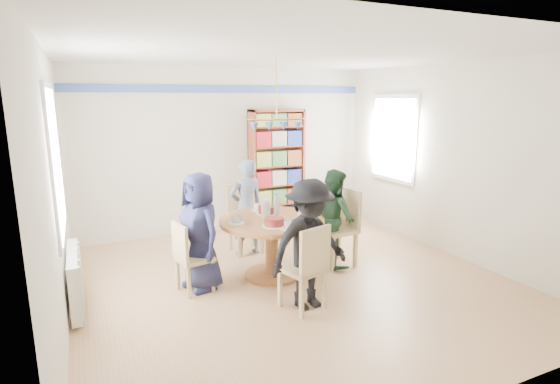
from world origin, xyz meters
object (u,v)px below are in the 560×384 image
chair_near (308,264)px  bookshelf (277,169)px  person_far (246,207)px  person_near (309,245)px  dining_table (272,234)px  person_left (200,231)px  radiator (75,279)px  chair_right (342,223)px  chair_left (189,254)px  chair_far (244,215)px  person_right (334,218)px

chair_near → bookshelf: bearing=71.4°
person_far → person_near: person_near is taller
dining_table → person_left: (-0.89, 0.04, 0.14)m
radiator → chair_right: chair_right is taller
chair_left → bookshelf: (2.06, 2.10, 0.53)m
dining_table → chair_right: chair_right is taller
radiator → dining_table: dining_table is taller
chair_far → person_near: 1.99m
chair_right → person_left: person_left is taller
chair_near → person_near: person_near is taller
person_left → person_far: (0.89, 0.85, -0.00)m
radiator → person_right: person_right is taller
chair_right → chair_far: (-1.02, 1.05, -0.02)m
chair_near → person_right: bearing=47.0°
person_near → bookshelf: (0.98, 3.00, 0.29)m
chair_far → person_right: person_right is taller
radiator → chair_near: bearing=-24.6°
person_far → chair_left: bearing=36.7°
chair_far → person_far: (-0.02, -0.17, 0.15)m
chair_far → person_left: bearing=-131.6°
dining_table → chair_near: chair_near is taller
radiator → chair_far: chair_far is taller
chair_right → person_far: bearing=139.6°
chair_left → bookshelf: bearing=45.6°
chair_left → person_left: person_left is taller
chair_left → person_right: size_ratio=0.64×
chair_right → chair_near: (-1.05, -0.99, -0.05)m
chair_left → chair_right: size_ratio=0.82×
chair_left → chair_far: bearing=45.6°
dining_table → person_far: (-0.01, 0.89, 0.14)m
person_far → radiator: bearing=16.4°
chair_right → person_near: bearing=-137.0°
person_right → dining_table: bearing=93.2°
chair_right → person_far: 1.36m
person_left → radiator: bearing=-106.7°
chair_right → person_near: 1.38m
dining_table → chair_far: 1.06m
radiator → person_right: bearing=-0.0°
person_right → person_near: 1.31m
person_near → bookshelf: size_ratio=0.70×
chair_near → person_left: person_left is taller
chair_left → chair_far: size_ratio=0.85×
dining_table → bookshelf: 2.34m
dining_table → chair_right: 1.03m
chair_left → chair_near: size_ratio=0.90×
chair_near → person_right: size_ratio=0.72×
chair_left → chair_far: 1.53m
radiator → bookshelf: (3.25, 2.04, 0.64)m
bookshelf → person_right: bearing=-92.3°
radiator → chair_far: (2.26, 1.03, 0.19)m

